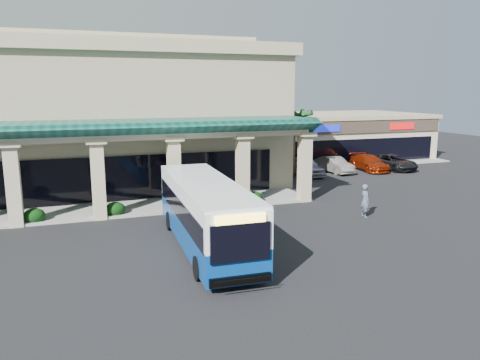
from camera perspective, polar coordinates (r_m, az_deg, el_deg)
name	(u,v)px	position (r m, az deg, el deg)	size (l,w,h in m)	color
ground	(249,231)	(25.60, 1.16, -6.20)	(110.00, 110.00, 0.00)	black
main_building	(81,114)	(38.90, -18.80, 7.61)	(30.80, 14.80, 11.35)	tan
arcade	(88,168)	(30.02, -18.08, 1.40)	(30.00, 6.20, 5.70)	#0B443C
strip_mall	(322,135)	(54.19, 9.97, 5.37)	(22.50, 12.50, 4.90)	beige
palm_0	(299,143)	(38.23, 7.22, 4.48)	(2.40, 2.40, 6.60)	#103C16
palm_1	(294,144)	(41.38, 6.57, 4.42)	(2.40, 2.40, 5.80)	#103C16
broadleaf_tree	(252,144)	(45.19, 1.46, 4.40)	(2.60, 2.60, 4.81)	black
transit_bus	(206,215)	(22.59, -4.20, -4.26)	(2.72, 11.67, 3.26)	#073B90
pedestrian	(365,201)	(29.04, 15.00, -2.45)	(0.73, 0.48, 2.01)	#485262
car_silver	(305,166)	(42.22, 7.94, 1.67)	(1.95, 4.84, 1.65)	#9B9AA9
car_white	(334,165)	(44.10, 11.44, 1.83)	(1.55, 4.45, 1.47)	slate
car_red	(369,163)	(46.08, 15.45, 2.05)	(2.07, 5.10, 1.48)	maroon
car_gray	(392,162)	(47.26, 18.09, 2.09)	(2.40, 5.21, 1.45)	black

